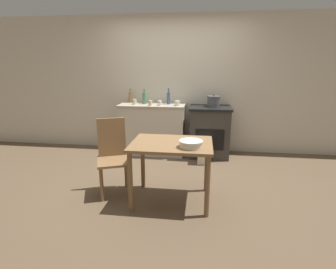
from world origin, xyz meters
name	(u,v)px	position (x,y,z in m)	size (l,w,h in m)	color
ground_plane	(165,182)	(0.00, 0.00, 0.00)	(14.00, 14.00, 0.00)	brown
wall_back	(176,85)	(0.00, 1.58, 1.27)	(8.00, 0.07, 2.55)	beige
counter_cabinet	(153,129)	(-0.41, 1.27, 0.47)	(1.22, 0.59, 0.94)	beige
stove	(209,131)	(0.65, 1.25, 0.46)	(0.74, 0.63, 0.92)	#38332D
work_table	(172,152)	(0.16, -0.52, 0.64)	(0.96, 0.73, 0.76)	olive
chair	(113,155)	(-0.63, -0.37, 0.52)	(0.52, 0.52, 0.98)	olive
flour_sack	(205,152)	(0.57, 0.81, 0.21)	(0.23, 0.16, 0.42)	beige
stock_pot	(214,101)	(0.71, 1.28, 1.02)	(0.24, 0.24, 0.21)	#4C4C51
mixing_bowl_large	(191,143)	(0.40, -0.67, 0.80)	(0.27, 0.27, 0.08)	silver
bottle_far_left	(169,98)	(-0.11, 1.31, 1.06)	(0.06, 0.06, 0.29)	#3D5675
bottle_left	(130,97)	(-0.87, 1.43, 1.05)	(0.07, 0.07, 0.27)	olive
bottle_mid_left	(144,98)	(-0.56, 1.30, 1.05)	(0.08, 0.08, 0.27)	#517F5B
cup_center_left	(177,103)	(0.06, 1.12, 0.99)	(0.09, 0.09, 0.09)	silver
cup_center	(150,103)	(-0.41, 1.07, 0.99)	(0.07, 0.07, 0.10)	beige
cup_center_right	(160,103)	(-0.25, 1.12, 0.99)	(0.07, 0.07, 0.09)	silver
cup_mid_right	(135,102)	(-0.73, 1.20, 0.99)	(0.08, 0.08, 0.10)	beige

